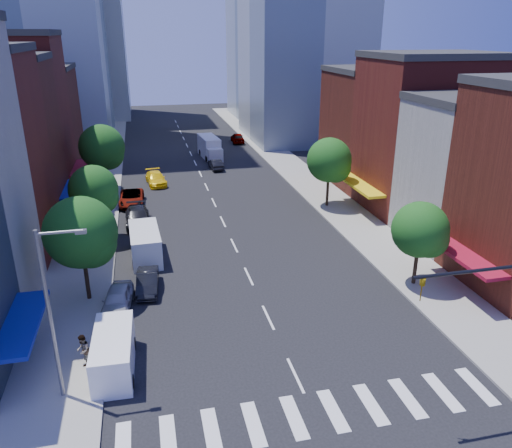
{
  "coord_description": "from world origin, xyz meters",
  "views": [
    {
      "loc": [
        -7.05,
        -21.15,
        17.33
      ],
      "look_at": [
        0.11,
        10.02,
        5.0
      ],
      "focal_mm": 35.0,
      "sensor_mm": 36.0,
      "label": 1
    }
  ],
  "objects_px": {
    "pedestrian_far": "(83,350)",
    "taxi": "(156,179)",
    "parked_car_second": "(148,282)",
    "parked_car_third": "(132,198)",
    "traffic_car_far": "(237,138)",
    "box_truck": "(210,148)",
    "pedestrian_near": "(96,344)",
    "cargo_van_near": "(113,354)",
    "traffic_car_oncoming": "(216,164)",
    "parked_car_front": "(118,299)",
    "parked_car_rear": "(137,217)",
    "cargo_van_far": "(145,245)"
  },
  "relations": [
    {
      "from": "pedestrian_far",
      "to": "parked_car_second",
      "type": "bearing_deg",
      "value": 158.73
    },
    {
      "from": "traffic_car_oncoming",
      "to": "pedestrian_far",
      "type": "bearing_deg",
      "value": 68.95
    },
    {
      "from": "pedestrian_far",
      "to": "parked_car_third",
      "type": "bearing_deg",
      "value": 177.95
    },
    {
      "from": "parked_car_third",
      "to": "pedestrian_far",
      "type": "relative_size",
      "value": 2.97
    },
    {
      "from": "cargo_van_near",
      "to": "pedestrian_far",
      "type": "relative_size",
      "value": 2.85
    },
    {
      "from": "parked_car_rear",
      "to": "taxi",
      "type": "relative_size",
      "value": 1.09
    },
    {
      "from": "pedestrian_far",
      "to": "traffic_car_oncoming",
      "type": "bearing_deg",
      "value": 164.65
    },
    {
      "from": "cargo_van_near",
      "to": "cargo_van_far",
      "type": "relative_size",
      "value": 0.89
    },
    {
      "from": "traffic_car_oncoming",
      "to": "parked_car_front",
      "type": "bearing_deg",
      "value": 68.51
    },
    {
      "from": "parked_car_front",
      "to": "cargo_van_near",
      "type": "xyz_separation_m",
      "value": [
        -0.0,
        -6.66,
        0.33
      ]
    },
    {
      "from": "parked_car_third",
      "to": "pedestrian_near",
      "type": "relative_size",
      "value": 3.56
    },
    {
      "from": "parked_car_front",
      "to": "cargo_van_far",
      "type": "distance_m",
      "value": 8.12
    },
    {
      "from": "cargo_van_near",
      "to": "pedestrian_near",
      "type": "height_order",
      "value": "cargo_van_near"
    },
    {
      "from": "parked_car_second",
      "to": "cargo_van_near",
      "type": "bearing_deg",
      "value": -98.64
    },
    {
      "from": "parked_car_front",
      "to": "traffic_car_oncoming",
      "type": "xyz_separation_m",
      "value": [
        11.84,
        34.75,
        -0.08
      ]
    },
    {
      "from": "traffic_car_far",
      "to": "box_truck",
      "type": "distance_m",
      "value": 11.19
    },
    {
      "from": "parked_car_rear",
      "to": "box_truck",
      "type": "xyz_separation_m",
      "value": [
        10.63,
        25.92,
        0.61
      ]
    },
    {
      "from": "pedestrian_far",
      "to": "taxi",
      "type": "bearing_deg",
      "value": 174.39
    },
    {
      "from": "parked_car_front",
      "to": "pedestrian_near",
      "type": "bearing_deg",
      "value": -93.02
    },
    {
      "from": "cargo_van_near",
      "to": "traffic_car_oncoming",
      "type": "bearing_deg",
      "value": 75.76
    },
    {
      "from": "parked_car_third",
      "to": "box_truck",
      "type": "height_order",
      "value": "box_truck"
    },
    {
      "from": "parked_car_second",
      "to": "taxi",
      "type": "distance_m",
      "value": 27.05
    },
    {
      "from": "parked_car_third",
      "to": "parked_car_second",
      "type": "bearing_deg",
      "value": -84.7
    },
    {
      "from": "box_truck",
      "to": "parked_car_third",
      "type": "bearing_deg",
      "value": -124.98
    },
    {
      "from": "traffic_car_oncoming",
      "to": "traffic_car_far",
      "type": "xyz_separation_m",
      "value": [
        6.16,
        16.35,
        0.14
      ]
    },
    {
      "from": "taxi",
      "to": "pedestrian_near",
      "type": "height_order",
      "value": "pedestrian_near"
    },
    {
      "from": "box_truck",
      "to": "pedestrian_near",
      "type": "bearing_deg",
      "value": -110.74
    },
    {
      "from": "cargo_van_near",
      "to": "parked_car_second",
      "type": "bearing_deg",
      "value": 79.01
    },
    {
      "from": "parked_car_front",
      "to": "cargo_van_far",
      "type": "xyz_separation_m",
      "value": [
        2.01,
        7.86,
        0.45
      ]
    },
    {
      "from": "parked_car_front",
      "to": "parked_car_third",
      "type": "bearing_deg",
      "value": 95.63
    },
    {
      "from": "taxi",
      "to": "pedestrian_near",
      "type": "bearing_deg",
      "value": -104.41
    },
    {
      "from": "parked_car_third",
      "to": "pedestrian_far",
      "type": "xyz_separation_m",
      "value": [
        -2.48,
        -27.93,
        0.31
      ]
    },
    {
      "from": "parked_car_rear",
      "to": "taxi",
      "type": "bearing_deg",
      "value": 79.14
    },
    {
      "from": "parked_car_second",
      "to": "box_truck",
      "type": "relative_size",
      "value": 0.55
    },
    {
      "from": "traffic_car_far",
      "to": "pedestrian_far",
      "type": "distance_m",
      "value": 60.26
    },
    {
      "from": "traffic_car_oncoming",
      "to": "box_truck",
      "type": "xyz_separation_m",
      "value": [
        0.19,
        6.9,
        0.74
      ]
    },
    {
      "from": "parked_car_second",
      "to": "parked_car_front",
      "type": "bearing_deg",
      "value": -127.87
    },
    {
      "from": "parked_car_third",
      "to": "traffic_car_far",
      "type": "bearing_deg",
      "value": 61.33
    },
    {
      "from": "parked_car_front",
      "to": "cargo_van_near",
      "type": "height_order",
      "value": "cargo_van_near"
    },
    {
      "from": "parked_car_second",
      "to": "cargo_van_near",
      "type": "distance_m",
      "value": 9.11
    },
    {
      "from": "parked_car_front",
      "to": "pedestrian_near",
      "type": "xyz_separation_m",
      "value": [
        -1.0,
        -5.24,
        0.16
      ]
    },
    {
      "from": "taxi",
      "to": "cargo_van_far",
      "type": "bearing_deg",
      "value": -101.16
    },
    {
      "from": "parked_car_second",
      "to": "taxi",
      "type": "height_order",
      "value": "taxi"
    },
    {
      "from": "parked_car_second",
      "to": "traffic_car_oncoming",
      "type": "relative_size",
      "value": 1.02
    },
    {
      "from": "cargo_van_far",
      "to": "taxi",
      "type": "relative_size",
      "value": 1.14
    },
    {
      "from": "parked_car_second",
      "to": "cargo_van_near",
      "type": "relative_size",
      "value": 0.81
    },
    {
      "from": "parked_car_second",
      "to": "pedestrian_near",
      "type": "bearing_deg",
      "value": -107.82
    },
    {
      "from": "parked_car_front",
      "to": "pedestrian_far",
      "type": "relative_size",
      "value": 2.43
    },
    {
      "from": "box_truck",
      "to": "cargo_van_far",
      "type": "bearing_deg",
      "value": -111.73
    },
    {
      "from": "parked_car_third",
      "to": "traffic_car_oncoming",
      "type": "height_order",
      "value": "parked_car_third"
    }
  ]
}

